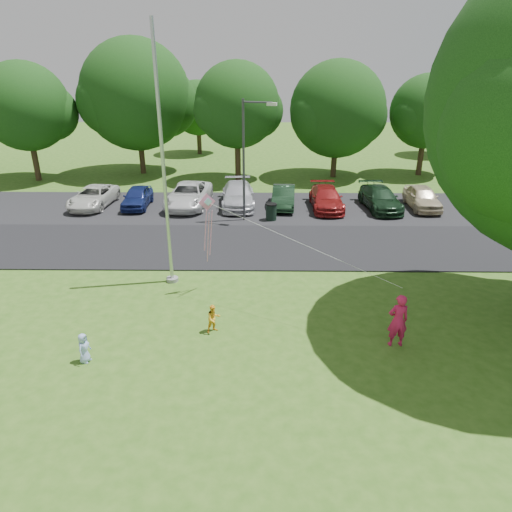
{
  "coord_description": "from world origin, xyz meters",
  "views": [
    {
      "loc": [
        0.26,
        -12.3,
        8.57
      ],
      "look_at": [
        0.06,
        4.0,
        1.6
      ],
      "focal_mm": 32.0,
      "sensor_mm": 36.0,
      "label": 1
    }
  ],
  "objects_px": {
    "woman": "(398,321)",
    "child_yellow": "(214,319)",
    "trash_can": "(271,212)",
    "flagpole": "(165,185)",
    "street_lamp": "(248,151)",
    "child_blue": "(84,348)",
    "kite": "(211,214)"
  },
  "relations": [
    {
      "from": "street_lamp",
      "to": "child_blue",
      "type": "bearing_deg",
      "value": -92.5
    },
    {
      "from": "street_lamp",
      "to": "child_blue",
      "type": "height_order",
      "value": "street_lamp"
    },
    {
      "from": "trash_can",
      "to": "kite",
      "type": "relative_size",
      "value": 0.15
    },
    {
      "from": "woman",
      "to": "child_yellow",
      "type": "height_order",
      "value": "woman"
    },
    {
      "from": "trash_can",
      "to": "child_blue",
      "type": "xyz_separation_m",
      "value": [
        -5.99,
        -13.65,
        -0.03
      ]
    },
    {
      "from": "flagpole",
      "to": "trash_can",
      "type": "bearing_deg",
      "value": 61.59
    },
    {
      "from": "woman",
      "to": "kite",
      "type": "relative_size",
      "value": 0.27
    },
    {
      "from": "street_lamp",
      "to": "kite",
      "type": "xyz_separation_m",
      "value": [
        -1.16,
        -8.82,
        -0.8
      ]
    },
    {
      "from": "street_lamp",
      "to": "child_blue",
      "type": "distance_m",
      "value": 14.8
    },
    {
      "from": "trash_can",
      "to": "child_yellow",
      "type": "relative_size",
      "value": 1.02
    },
    {
      "from": "child_yellow",
      "to": "child_blue",
      "type": "bearing_deg",
      "value": 171.73
    },
    {
      "from": "street_lamp",
      "to": "woman",
      "type": "distance_m",
      "value": 13.93
    },
    {
      "from": "flagpole",
      "to": "child_yellow",
      "type": "xyz_separation_m",
      "value": [
        2.15,
        -3.89,
        -3.66
      ]
    },
    {
      "from": "woman",
      "to": "flagpole",
      "type": "bearing_deg",
      "value": -34.89
    },
    {
      "from": "child_yellow",
      "to": "woman",
      "type": "bearing_deg",
      "value": -40.07
    },
    {
      "from": "trash_can",
      "to": "street_lamp",
      "type": "bearing_deg",
      "value": -176.65
    },
    {
      "from": "flagpole",
      "to": "street_lamp",
      "type": "distance_m",
      "value": 8.48
    },
    {
      "from": "woman",
      "to": "child_blue",
      "type": "distance_m",
      "value": 9.88
    },
    {
      "from": "trash_can",
      "to": "child_blue",
      "type": "relative_size",
      "value": 1.05
    },
    {
      "from": "trash_can",
      "to": "woman",
      "type": "distance_m",
      "value": 13.2
    },
    {
      "from": "trash_can",
      "to": "kite",
      "type": "distance_m",
      "value": 9.64
    },
    {
      "from": "street_lamp",
      "to": "trash_can",
      "type": "relative_size",
      "value": 6.55
    },
    {
      "from": "child_yellow",
      "to": "street_lamp",
      "type": "bearing_deg",
      "value": 52.71
    },
    {
      "from": "trash_can",
      "to": "woman",
      "type": "xyz_separation_m",
      "value": [
        3.83,
        -12.63,
        0.4
      ]
    },
    {
      "from": "trash_can",
      "to": "child_yellow",
      "type": "height_order",
      "value": "trash_can"
    },
    {
      "from": "woman",
      "to": "street_lamp",
      "type": "bearing_deg",
      "value": -73.04
    },
    {
      "from": "woman",
      "to": "child_blue",
      "type": "xyz_separation_m",
      "value": [
        -9.82,
        -1.02,
        -0.43
      ]
    },
    {
      "from": "woman",
      "to": "kite",
      "type": "height_order",
      "value": "kite"
    },
    {
      "from": "flagpole",
      "to": "street_lamp",
      "type": "height_order",
      "value": "flagpole"
    },
    {
      "from": "woman",
      "to": "child_yellow",
      "type": "xyz_separation_m",
      "value": [
        -6.01,
        0.74,
        -0.42
      ]
    },
    {
      "from": "trash_can",
      "to": "child_blue",
      "type": "bearing_deg",
      "value": -113.67
    },
    {
      "from": "flagpole",
      "to": "street_lamp",
      "type": "relative_size",
      "value": 1.47
    }
  ]
}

